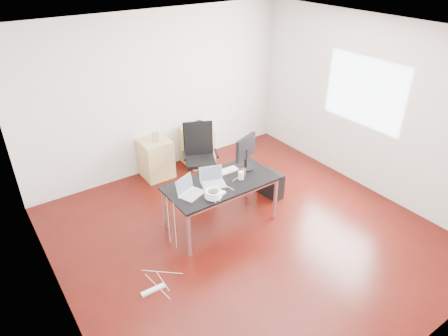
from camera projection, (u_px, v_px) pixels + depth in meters
room_shell at (251, 147)px, 5.13m from camera, size 5.00×5.00×5.00m
desk at (221, 185)px, 5.70m from camera, size 1.60×0.80×0.73m
office_chair at (200, 153)px, 6.71m from camera, size 0.64×0.65×1.08m
filing_cabinet_left at (156, 159)px, 7.08m from camera, size 0.50×0.50×0.70m
filing_cabinet_right at (198, 146)px, 7.50m from camera, size 0.50×0.50×0.70m
pc_tower at (270, 184)px, 6.59m from camera, size 0.24×0.47×0.44m
wastebasket at (160, 167)px, 7.23m from camera, size 0.28×0.28×0.28m
power_strip at (153, 290)px, 4.86m from camera, size 0.30×0.07×0.04m
laptop_left at (189, 191)px, 5.38m from camera, size 0.40×0.36×0.23m
laptop_right at (213, 180)px, 5.61m from camera, size 0.39×0.35×0.23m
monitor at (246, 151)px, 5.90m from camera, size 0.44×0.26×0.51m
keyboard at (224, 172)px, 5.90m from camera, size 0.44×0.15×0.02m
cup_white at (241, 175)px, 5.71m from camera, size 0.09×0.09×0.12m
cup_brown at (243, 172)px, 5.81m from camera, size 0.10×0.10×0.10m
cable_coil at (213, 194)px, 5.31m from camera, size 0.24×0.24×0.11m
power_adapter at (223, 193)px, 5.41m from camera, size 0.09×0.09×0.03m
speaker at (155, 136)px, 6.85m from camera, size 0.11×0.10×0.18m
navy_garment at (198, 126)px, 7.35m from camera, size 0.33×0.28×0.09m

